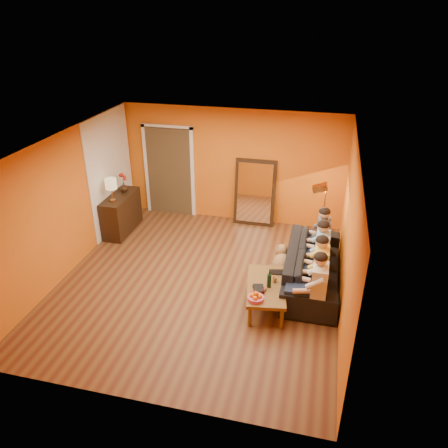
% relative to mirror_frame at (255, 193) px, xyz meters
% --- Properties ---
extents(room_shell, '(5.00, 5.50, 2.60)m').
position_rel_mirror_frame_xyz_m(room_shell, '(-0.55, -2.26, 0.54)').
color(room_shell, brown).
rests_on(room_shell, ground).
extents(white_accent, '(0.02, 1.90, 2.58)m').
position_rel_mirror_frame_xyz_m(white_accent, '(-3.04, -0.88, 0.54)').
color(white_accent, white).
rests_on(white_accent, wall_left).
extents(doorway_recess, '(1.06, 0.30, 2.10)m').
position_rel_mirror_frame_xyz_m(doorway_recess, '(-2.05, 0.20, 0.29)').
color(doorway_recess, '#3F2D19').
rests_on(doorway_recess, floor).
extents(door_jamb_left, '(0.08, 0.06, 2.20)m').
position_rel_mirror_frame_xyz_m(door_jamb_left, '(-2.62, 0.08, 0.29)').
color(door_jamb_left, white).
rests_on(door_jamb_left, wall_back).
extents(door_jamb_right, '(0.08, 0.06, 2.20)m').
position_rel_mirror_frame_xyz_m(door_jamb_right, '(-1.48, 0.08, 0.29)').
color(door_jamb_right, white).
rests_on(door_jamb_right, wall_back).
extents(door_header, '(1.22, 0.06, 0.08)m').
position_rel_mirror_frame_xyz_m(door_header, '(-2.05, 0.08, 1.36)').
color(door_header, white).
rests_on(door_header, wall_back).
extents(mirror_frame, '(0.92, 0.27, 1.51)m').
position_rel_mirror_frame_xyz_m(mirror_frame, '(0.00, 0.00, 0.00)').
color(mirror_frame, black).
rests_on(mirror_frame, floor).
extents(mirror_glass, '(0.78, 0.21, 1.35)m').
position_rel_mirror_frame_xyz_m(mirror_glass, '(0.00, -0.04, 0.00)').
color(mirror_glass, white).
rests_on(mirror_glass, mirror_frame).
extents(sideboard, '(0.44, 1.18, 0.85)m').
position_rel_mirror_frame_xyz_m(sideboard, '(-2.79, -1.08, -0.34)').
color(sideboard, black).
rests_on(sideboard, floor).
extents(table_lamp, '(0.24, 0.24, 0.51)m').
position_rel_mirror_frame_xyz_m(table_lamp, '(-2.79, -1.38, 0.34)').
color(table_lamp, beige).
rests_on(table_lamp, sideboard).
extents(sofa, '(2.40, 0.94, 0.70)m').
position_rel_mirror_frame_xyz_m(sofa, '(1.45, -2.14, -0.41)').
color(sofa, black).
rests_on(sofa, floor).
extents(coffee_table, '(0.80, 1.30, 0.42)m').
position_rel_mirror_frame_xyz_m(coffee_table, '(0.74, -3.01, -0.55)').
color(coffee_table, brown).
rests_on(coffee_table, floor).
extents(floor_lamp, '(0.30, 0.25, 1.44)m').
position_rel_mirror_frame_xyz_m(floor_lamp, '(1.55, -0.90, -0.04)').
color(floor_lamp, '#B67335').
rests_on(floor_lamp, floor).
extents(dog, '(0.43, 0.61, 0.68)m').
position_rel_mirror_frame_xyz_m(dog, '(0.89, -2.16, -0.42)').
color(dog, '#AC7C4D').
rests_on(dog, floor).
extents(person_far_left, '(0.70, 0.44, 1.22)m').
position_rel_mirror_frame_xyz_m(person_far_left, '(1.58, -3.14, -0.15)').
color(person_far_left, beige).
rests_on(person_far_left, sofa).
extents(person_mid_left, '(0.70, 0.44, 1.22)m').
position_rel_mirror_frame_xyz_m(person_mid_left, '(1.58, -2.59, -0.15)').
color(person_mid_left, gold).
rests_on(person_mid_left, sofa).
extents(person_mid_right, '(0.70, 0.44, 1.22)m').
position_rel_mirror_frame_xyz_m(person_mid_right, '(1.58, -2.04, -0.15)').
color(person_mid_right, '#81A5C7').
rests_on(person_mid_right, sofa).
extents(person_far_right, '(0.70, 0.44, 1.22)m').
position_rel_mirror_frame_xyz_m(person_far_right, '(1.58, -1.49, -0.15)').
color(person_far_right, '#36363B').
rests_on(person_far_right, sofa).
extents(fruit_bowl, '(0.26, 0.26, 0.16)m').
position_rel_mirror_frame_xyz_m(fruit_bowl, '(0.64, -3.46, -0.26)').
color(fruit_bowl, '#C24471').
rests_on(fruit_bowl, coffee_table).
extents(wine_bottle, '(0.07, 0.07, 0.31)m').
position_rel_mirror_frame_xyz_m(wine_bottle, '(0.79, -3.06, -0.18)').
color(wine_bottle, black).
rests_on(wine_bottle, coffee_table).
extents(tumbler, '(0.11, 0.11, 0.09)m').
position_rel_mirror_frame_xyz_m(tumbler, '(0.86, -2.89, -0.30)').
color(tumbler, '#B27F3F').
rests_on(tumbler, coffee_table).
extents(laptop, '(0.40, 0.29, 0.03)m').
position_rel_mirror_frame_xyz_m(laptop, '(0.92, -2.66, -0.33)').
color(laptop, black).
rests_on(laptop, coffee_table).
extents(book_lower, '(0.24, 0.27, 0.02)m').
position_rel_mirror_frame_xyz_m(book_lower, '(0.56, -3.21, -0.33)').
color(book_lower, black).
rests_on(book_lower, coffee_table).
extents(book_mid, '(0.24, 0.28, 0.02)m').
position_rel_mirror_frame_xyz_m(book_mid, '(0.57, -3.20, -0.31)').
color(book_mid, red).
rests_on(book_mid, book_lower).
extents(book_upper, '(0.21, 0.25, 0.02)m').
position_rel_mirror_frame_xyz_m(book_upper, '(0.56, -3.22, -0.29)').
color(book_upper, black).
rests_on(book_upper, book_mid).
extents(vase, '(0.19, 0.19, 0.20)m').
position_rel_mirror_frame_xyz_m(vase, '(-2.79, -0.83, 0.19)').
color(vase, black).
rests_on(vase, sideboard).
extents(flowers, '(0.17, 0.17, 0.45)m').
position_rel_mirror_frame_xyz_m(flowers, '(-2.79, -0.83, 0.43)').
color(flowers, red).
rests_on(flowers, vase).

